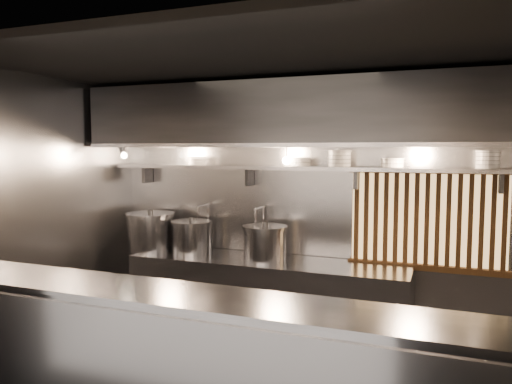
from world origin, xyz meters
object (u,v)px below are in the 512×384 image
Objects in this scene: pendant_bulb at (287,161)px; stock_pot_left at (151,231)px; stock_pot_right at (265,243)px; heat_lamp at (123,150)px; stock_pot_mid at (192,237)px.

stock_pot_left is (-1.65, -0.06, -0.84)m from pendant_bulb.
heat_lamp is at bearing -170.98° from stock_pot_right.
stock_pot_left is (0.15, 0.29, -0.95)m from heat_lamp.
pendant_bulb is 1.42m from stock_pot_mid.
stock_pot_left is 1.45m from stock_pot_right.
stock_pot_right is at bearing 9.02° from heat_lamp.
stock_pot_right reaches higher than stock_pot_mid.
stock_pot_mid is at bearing -178.62° from pendant_bulb.
pendant_bulb reaches higher than stock_pot_left.
heat_lamp is 0.57× the size of stock_pot_right.
stock_pot_mid is at bearing 25.38° from heat_lamp.
heat_lamp reaches higher than stock_pot_right.
heat_lamp is 1.24m from stock_pot_mid.
heat_lamp is 0.55× the size of stock_pot_mid.
stock_pot_mid is (0.68, 0.32, -0.98)m from heat_lamp.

